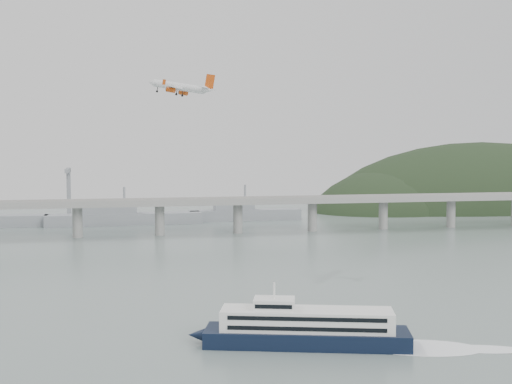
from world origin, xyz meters
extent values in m
plane|color=slate|center=(0.00, 0.00, 0.00)|extent=(900.00, 900.00, 0.00)
cube|color=gray|center=(0.00, 200.00, 20.00)|extent=(800.00, 22.00, 2.20)
cube|color=gray|center=(0.00, 189.50, 22.00)|extent=(800.00, 0.60, 1.80)
cube|color=gray|center=(0.00, 210.50, 22.00)|extent=(800.00, 0.60, 1.80)
cylinder|color=gray|center=(-80.00, 200.00, 9.50)|extent=(6.00, 6.00, 21.00)
cylinder|color=gray|center=(-30.00, 200.00, 9.50)|extent=(6.00, 6.00, 21.00)
cylinder|color=gray|center=(20.00, 200.00, 9.50)|extent=(6.00, 6.00, 21.00)
cylinder|color=gray|center=(70.00, 200.00, 9.50)|extent=(6.00, 6.00, 21.00)
cylinder|color=gray|center=(120.00, 200.00, 9.50)|extent=(6.00, 6.00, 21.00)
cylinder|color=gray|center=(170.00, 200.00, 9.50)|extent=(6.00, 6.00, 21.00)
ellipsoid|color=black|center=(270.00, 330.00, -18.00)|extent=(320.00, 150.00, 156.00)
ellipsoid|color=black|center=(175.00, 320.00, -12.00)|extent=(140.00, 110.00, 96.00)
cube|color=gray|center=(-50.00, 265.00, 4.00)|extent=(110.55, 21.43, 8.00)
cube|color=gray|center=(-61.00, 265.00, 12.00)|extent=(39.01, 16.73, 8.00)
cylinder|color=gray|center=(-50.00, 265.00, 20.00)|extent=(1.60, 1.60, 14.00)
cube|color=gray|center=(40.00, 275.00, 4.00)|extent=(85.00, 13.60, 8.00)
cube|color=gray|center=(31.50, 275.00, 12.00)|extent=(29.75, 11.90, 8.00)
cylinder|color=gray|center=(40.00, 275.00, 20.00)|extent=(1.60, 1.60, 14.00)
cube|color=gray|center=(-90.00, 300.00, 20.00)|extent=(3.00, 3.00, 40.00)
cube|color=gray|center=(-90.00, 290.00, 38.00)|extent=(3.00, 28.00, 3.00)
cube|color=black|center=(-8.80, -50.37, 2.26)|extent=(58.11, 29.47, 4.53)
cone|color=black|center=(-38.05, -41.47, 2.26)|extent=(6.73, 5.98, 4.53)
cube|color=white|center=(-8.80, -50.37, 7.36)|extent=(48.79, 24.67, 5.66)
cube|color=black|center=(-10.46, -55.84, 8.83)|extent=(41.21, 12.69, 1.13)
cube|color=black|center=(-10.46, -55.84, 6.11)|extent=(41.21, 12.69, 1.13)
cube|color=black|center=(-7.14, -44.90, 8.83)|extent=(41.21, 12.69, 1.13)
cube|color=black|center=(-7.14, -44.90, 6.11)|extent=(41.21, 12.69, 1.13)
cube|color=white|center=(-17.47, -47.73, 11.66)|extent=(13.14, 10.88, 2.94)
cube|color=black|center=(-18.64, -51.58, 11.66)|extent=(9.79, 3.10, 1.13)
cylinder|color=white|center=(-17.47, -47.73, 15.28)|extent=(0.71, 0.71, 4.53)
ellipsoid|color=white|center=(21.53, -59.59, 0.06)|extent=(35.94, 25.09, 0.23)
ellipsoid|color=white|center=(36.69, -64.21, 0.06)|extent=(25.77, 14.92, 0.23)
cylinder|color=silver|center=(-30.03, 80.13, 82.41)|extent=(21.99, 20.36, 7.71)
cone|color=silver|center=(-41.57, 89.53, 84.90)|extent=(5.46, 5.37, 4.00)
cone|color=silver|center=(-18.07, 70.41, 80.32)|extent=(6.19, 5.83, 4.15)
cube|color=silver|center=(-29.46, 79.61, 81.33)|extent=(23.66, 27.94, 2.75)
cube|color=silver|center=(-18.68, 70.96, 81.13)|extent=(9.40, 10.71, 1.31)
cube|color=#C6450D|center=(-17.46, 70.17, 84.04)|extent=(4.43, 3.29, 6.75)
cylinder|color=#C6450D|center=(-27.52, 84.61, 80.00)|extent=(4.62, 4.46, 2.81)
cylinder|color=black|center=(-29.03, 85.85, 80.32)|extent=(1.90, 1.99, 2.20)
cube|color=silver|center=(-27.37, 84.55, 80.92)|extent=(2.13, 1.72, 1.51)
cylinder|color=#C6450D|center=(-33.99, 76.53, 80.53)|extent=(4.62, 4.46, 2.81)
cylinder|color=black|center=(-35.51, 77.76, 80.86)|extent=(1.90, 1.99, 2.20)
cube|color=silver|center=(-33.84, 76.47, 81.46)|extent=(2.13, 1.72, 1.51)
cylinder|color=black|center=(-28.21, 81.62, 79.53)|extent=(0.83, 0.62, 2.30)
cylinder|color=black|center=(-28.37, 81.69, 78.51)|extent=(1.19, 1.01, 1.21)
cylinder|color=black|center=(-31.27, 77.80, 79.79)|extent=(0.83, 0.62, 2.30)
cylinder|color=black|center=(-31.43, 77.87, 78.77)|extent=(1.19, 1.01, 1.21)
cylinder|color=black|center=(-39.11, 87.35, 81.68)|extent=(0.83, 0.62, 2.30)
cylinder|color=black|center=(-39.27, 87.41, 80.65)|extent=(1.19, 1.01, 1.21)
cube|color=#C6450D|center=(-17.84, 90.85, 81.31)|extent=(1.63, 1.23, 2.49)
cube|color=#C6450D|center=(-37.84, 65.87, 82.96)|extent=(1.63, 1.23, 2.49)
camera|label=1|loc=(-62.85, -229.99, 55.00)|focal=48.00mm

